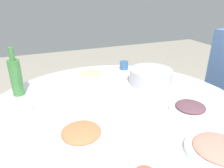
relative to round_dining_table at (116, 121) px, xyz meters
name	(u,v)px	position (x,y,z in m)	size (l,w,h in m)	color
round_dining_table	(116,121)	(0.00, 0.00, 0.00)	(1.39, 1.39, 0.73)	#99999E
rice_bowl	(151,76)	(0.34, 0.23, 0.12)	(0.28, 0.28, 0.10)	#B2B5BA
soup_bowl	(54,101)	(-0.29, 0.14, 0.11)	(0.25, 0.25, 0.07)	white
dish_shrimp	(218,150)	(0.22, -0.44, 0.09)	(0.24, 0.24, 0.04)	white
dish_tofu_braise	(81,134)	(-0.23, -0.16, 0.09)	(0.25, 0.25, 0.05)	white
dish_noodles	(91,75)	(0.01, 0.47, 0.09)	(0.22, 0.22, 0.04)	silver
dish_eggplant	(190,108)	(0.34, -0.15, 0.09)	(0.21, 0.21, 0.04)	white
green_bottle	(16,76)	(-0.47, 0.36, 0.19)	(0.07, 0.07, 0.28)	#3B7A3B
tea_cup_side	(124,65)	(0.29, 0.53, 0.11)	(0.06, 0.06, 0.06)	#315D8F
stool_for_diner_left	(221,134)	(0.97, 0.10, -0.43)	(0.31, 0.31, 0.47)	brown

